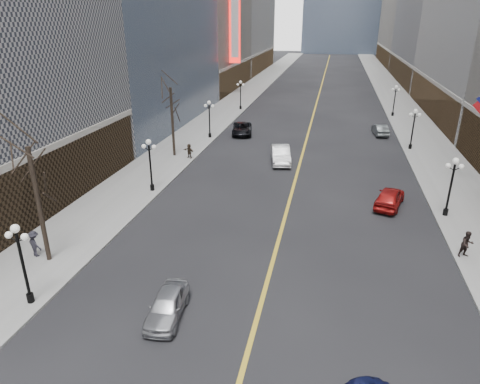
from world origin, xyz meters
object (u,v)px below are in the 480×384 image
at_px(streetlamp_west_2, 209,115).
at_px(car_nb_near, 167,305).
at_px(car_nb_far, 242,129).
at_px(car_sb_far, 380,130).
at_px(streetlamp_east_3, 395,97).
at_px(streetlamp_west_1, 150,160).
at_px(car_sb_mid, 390,197).
at_px(streetlamp_east_2, 414,125).
at_px(streetlamp_west_3, 241,92).
at_px(car_nb_mid, 281,155).
at_px(streetlamp_west_0, 21,256).
at_px(streetlamp_east_1, 452,181).

bearing_deg(streetlamp_west_2, car_nb_near, -77.55).
xyz_separation_m(car_nb_far, car_sb_far, (17.31, 3.40, -0.04)).
xyz_separation_m(streetlamp_east_3, car_sb_far, (-2.80, -11.82, -2.21)).
bearing_deg(streetlamp_east_3, streetlamp_west_2, -142.67).
relative_size(streetlamp_east_3, streetlamp_west_1, 1.00).
bearing_deg(car_sb_mid, streetlamp_east_2, -87.01).
xyz_separation_m(car_sb_mid, car_sb_far, (1.16, 23.04, -0.09)).
distance_m(streetlamp_west_3, car_sb_far, 24.02).
distance_m(car_nb_mid, car_sb_mid, 13.48).
xyz_separation_m(streetlamp_west_2, car_nb_near, (7.38, -33.41, -2.22)).
xyz_separation_m(streetlamp_west_3, car_nb_mid, (9.80, -25.65, -2.05)).
xyz_separation_m(car_nb_near, car_sb_mid, (12.26, 16.55, 0.10)).
height_order(streetlamp_west_0, car_nb_mid, streetlamp_west_0).
distance_m(streetlamp_west_0, car_nb_far, 37.01).
bearing_deg(car_nb_near, streetlamp_west_2, 97.47).
height_order(car_nb_near, car_nb_mid, car_nb_mid).
bearing_deg(car_sb_far, streetlamp_east_3, -110.24).
height_order(streetlamp_west_3, car_nb_mid, streetlamp_west_3).
distance_m(streetlamp_west_3, car_sb_mid, 40.07).
height_order(streetlamp_east_1, streetlamp_east_2, same).
relative_size(streetlamp_east_3, streetlamp_west_2, 1.00).
bearing_deg(streetlamp_west_0, streetlamp_east_2, 55.23).
xyz_separation_m(streetlamp_east_1, car_nb_mid, (-13.80, 10.35, -2.05)).
bearing_deg(car_nb_far, streetlamp_west_1, -109.89).
bearing_deg(streetlamp_east_1, streetlamp_west_2, 142.67).
xyz_separation_m(streetlamp_west_1, car_sb_mid, (19.64, 1.14, -2.13)).
xyz_separation_m(streetlamp_west_1, streetlamp_west_3, (0.00, 36.00, 0.00)).
distance_m(streetlamp_west_0, car_sb_mid, 26.15).
distance_m(streetlamp_east_1, streetlamp_east_2, 18.00).
height_order(streetlamp_west_1, car_sb_far, streetlamp_west_1).
xyz_separation_m(streetlamp_west_0, streetlamp_west_1, (0.00, 16.00, 0.00)).
distance_m(streetlamp_east_2, car_sb_mid, 17.45).
distance_m(car_nb_far, car_sb_far, 17.64).
distance_m(streetlamp_east_3, car_nb_mid, 29.20).
xyz_separation_m(streetlamp_west_0, streetlamp_west_2, (0.00, 34.00, 0.00)).
bearing_deg(car_nb_far, streetlamp_west_3, 92.55).
height_order(streetlamp_west_0, car_sb_far, streetlamp_west_0).
relative_size(streetlamp_west_1, car_sb_far, 1.08).
bearing_deg(streetlamp_east_3, streetlamp_east_1, -90.00).
relative_size(streetlamp_east_3, streetlamp_west_0, 1.00).
xyz_separation_m(streetlamp_east_3, streetlamp_west_1, (-23.60, -36.00, 0.00)).
bearing_deg(streetlamp_east_1, streetlamp_west_0, -145.86).
relative_size(streetlamp_east_1, streetlamp_west_0, 1.00).
bearing_deg(streetlamp_west_2, streetlamp_west_1, -90.00).
bearing_deg(car_nb_mid, streetlamp_east_1, -47.60).
bearing_deg(streetlamp_east_3, car_nb_far, -142.89).
relative_size(streetlamp_west_1, car_sb_mid, 0.99).
bearing_deg(car_nb_mid, streetlamp_east_2, 18.28).
bearing_deg(car_sb_far, streetlamp_west_2, 9.65).
bearing_deg(streetlamp_east_2, streetlamp_west_3, 142.67).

